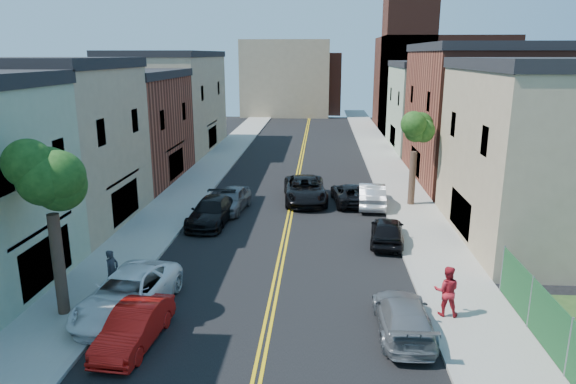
% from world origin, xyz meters
% --- Properties ---
extents(sidewalk_left, '(3.20, 100.00, 0.15)m').
position_xyz_m(sidewalk_left, '(-7.90, 40.00, 0.07)').
color(sidewalk_left, gray).
rests_on(sidewalk_left, ground).
extents(sidewalk_right, '(3.20, 100.00, 0.15)m').
position_xyz_m(sidewalk_right, '(7.90, 40.00, 0.07)').
color(sidewalk_right, gray).
rests_on(sidewalk_right, ground).
extents(curb_left, '(0.30, 100.00, 0.15)m').
position_xyz_m(curb_left, '(-6.15, 40.00, 0.07)').
color(curb_left, gray).
rests_on(curb_left, ground).
extents(curb_right, '(0.30, 100.00, 0.15)m').
position_xyz_m(curb_right, '(6.15, 40.00, 0.07)').
color(curb_right, gray).
rests_on(curb_right, ground).
extents(bldg_left_tan_near, '(9.00, 10.00, 9.00)m').
position_xyz_m(bldg_left_tan_near, '(-14.00, 25.00, 4.50)').
color(bldg_left_tan_near, '#998466').
rests_on(bldg_left_tan_near, ground).
extents(bldg_left_brick, '(9.00, 12.00, 8.00)m').
position_xyz_m(bldg_left_brick, '(-14.00, 36.00, 4.00)').
color(bldg_left_brick, brown).
rests_on(bldg_left_brick, ground).
extents(bldg_left_tan_far, '(9.00, 16.00, 9.50)m').
position_xyz_m(bldg_left_tan_far, '(-14.00, 50.00, 4.75)').
color(bldg_left_tan_far, '#998466').
rests_on(bldg_left_tan_far, ground).
extents(bldg_right_tan, '(9.00, 12.00, 9.00)m').
position_xyz_m(bldg_right_tan, '(14.00, 24.00, 4.50)').
color(bldg_right_tan, '#998466').
rests_on(bldg_right_tan, ground).
extents(bldg_right_brick, '(9.00, 14.00, 10.00)m').
position_xyz_m(bldg_right_brick, '(14.00, 38.00, 5.00)').
color(bldg_right_brick, brown).
rests_on(bldg_right_brick, ground).
extents(bldg_right_palegrn, '(9.00, 12.00, 8.50)m').
position_xyz_m(bldg_right_palegrn, '(14.00, 52.00, 4.25)').
color(bldg_right_palegrn, gray).
rests_on(bldg_right_palegrn, ground).
extents(church, '(16.20, 14.20, 22.60)m').
position_xyz_m(church, '(16.33, 67.07, 7.24)').
color(church, '#4C2319').
rests_on(church, ground).
extents(backdrop_left, '(14.00, 8.00, 12.00)m').
position_xyz_m(backdrop_left, '(-4.00, 82.00, 6.00)').
color(backdrop_left, '#998466').
rests_on(backdrop_left, ground).
extents(backdrop_center, '(10.00, 8.00, 10.00)m').
position_xyz_m(backdrop_center, '(0.00, 86.00, 5.00)').
color(backdrop_center, brown).
rests_on(backdrop_center, ground).
extents(tree_left_mid, '(5.20, 5.20, 9.29)m').
position_xyz_m(tree_left_mid, '(-7.88, 14.01, 6.58)').
color(tree_left_mid, '#322119').
rests_on(tree_left_mid, sidewalk_left).
extents(tree_right_far, '(4.40, 4.40, 8.03)m').
position_xyz_m(tree_right_far, '(7.92, 30.01, 5.76)').
color(tree_right_far, '#322119').
rests_on(tree_right_far, sidewalk_right).
extents(red_sedan, '(1.80, 4.23, 1.36)m').
position_xyz_m(red_sedan, '(-4.46, 12.18, 0.68)').
color(red_sedan, red).
rests_on(red_sedan, ground).
extents(white_pickup, '(3.17, 5.91, 1.58)m').
position_xyz_m(white_pickup, '(-5.50, 14.41, 0.79)').
color(white_pickup, white).
rests_on(white_pickup, ground).
extents(grey_car_left, '(2.32, 4.67, 1.53)m').
position_xyz_m(grey_car_left, '(-3.80, 28.16, 0.76)').
color(grey_car_left, '#585A60').
rests_on(grey_car_left, ground).
extents(black_car_left, '(2.48, 5.35, 1.51)m').
position_xyz_m(black_car_left, '(-4.54, 25.49, 0.76)').
color(black_car_left, black).
rests_on(black_car_left, ground).
extents(grey_car_right, '(1.91, 4.67, 1.35)m').
position_xyz_m(grey_car_right, '(4.92, 13.53, 0.68)').
color(grey_car_right, slate).
rests_on(grey_car_right, ground).
extents(black_car_right, '(2.20, 4.43, 1.45)m').
position_xyz_m(black_car_right, '(5.46, 22.78, 0.73)').
color(black_car_right, black).
rests_on(black_car_right, ground).
extents(silver_car_right, '(1.95, 4.89, 1.58)m').
position_xyz_m(silver_car_right, '(5.28, 29.76, 0.79)').
color(silver_car_right, '#B2B3BA').
rests_on(silver_car_right, ground).
extents(dark_car_right_far, '(2.71, 5.02, 1.34)m').
position_xyz_m(dark_car_right_far, '(3.89, 30.38, 0.67)').
color(dark_car_right_far, black).
rests_on(dark_car_right_far, ground).
extents(black_suv_lane, '(3.30, 6.26, 1.68)m').
position_xyz_m(black_suv_lane, '(0.85, 30.65, 0.84)').
color(black_suv_lane, black).
rests_on(black_suv_lane, ground).
extents(pedestrian_left, '(0.61, 0.76, 1.81)m').
position_xyz_m(pedestrian_left, '(-6.70, 15.92, 1.06)').
color(pedestrian_left, '#222329').
rests_on(pedestrian_left, sidewalk_left).
extents(pedestrian_right, '(1.06, 0.89, 1.97)m').
position_xyz_m(pedestrian_right, '(6.70, 14.75, 1.14)').
color(pedestrian_right, '#B21B26').
rests_on(pedestrian_right, sidewalk_right).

